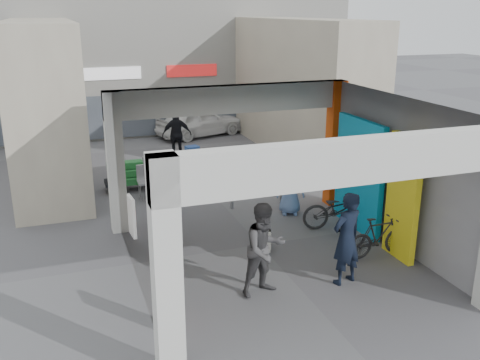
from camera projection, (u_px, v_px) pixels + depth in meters
name	position (u px, v px, depth m)	size (l,w,h in m)	color
ground	(260.00, 245.00, 12.63)	(90.00, 90.00, 0.00)	#545459
arcade_canopy	(299.00, 158.00, 11.36)	(6.40, 6.45, 6.40)	#BBBCB7
far_building	(148.00, 40.00, 23.99)	(18.00, 4.08, 8.00)	white
plaza_bldg_left	(46.00, 101.00, 17.19)	(2.00, 9.00, 5.00)	#ADA58F
plaza_bldg_right	(300.00, 88.00, 20.03)	(2.00, 9.00, 5.00)	#ADA58F
bollard_left	(171.00, 200.00, 14.27)	(0.09, 0.09, 0.92)	gray
bollard_center	(232.00, 192.00, 14.80)	(0.09, 0.09, 0.97)	gray
bollard_right	(281.00, 186.00, 15.34)	(0.09, 0.09, 0.96)	gray
advert_board_near	(169.00, 303.00, 9.16)	(0.19, 0.55, 1.00)	white
advert_board_far	(132.00, 216.00, 13.03)	(0.14, 0.55, 1.00)	white
cafe_set	(160.00, 180.00, 16.28)	(1.63, 1.32, 0.99)	#A0A0A5
produce_stand	(126.00, 179.00, 16.40)	(1.29, 0.70, 0.85)	black
crate_stack	(192.00, 153.00, 19.55)	(0.51, 0.44, 0.56)	#1A5B27
border_collie	(266.00, 240.00, 12.26)	(0.24, 0.47, 0.65)	black
man_with_dog	(346.00, 239.00, 10.62)	(0.70, 0.46, 1.93)	black
man_back_turned	(265.00, 249.00, 10.24)	(0.90, 0.70, 1.86)	#414143
man_elderly	(290.00, 187.00, 14.35)	(0.75, 0.49, 1.54)	#6385C0
man_crates	(177.00, 134.00, 19.67)	(1.07, 0.45, 1.83)	black
bicycle_front	(341.00, 209.00, 13.47)	(0.68, 1.95, 1.03)	black
bicycle_rear	(379.00, 237.00, 11.94)	(0.44, 1.57, 0.94)	black
white_van	(200.00, 121.00, 23.29)	(1.55, 3.86, 1.31)	white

